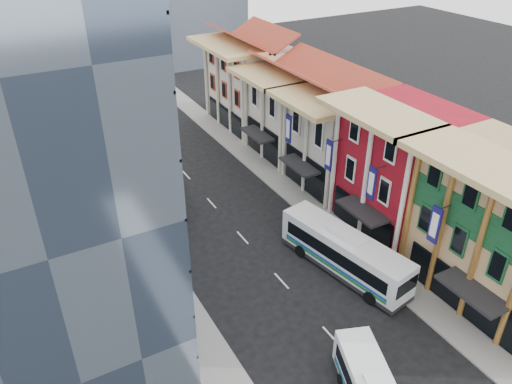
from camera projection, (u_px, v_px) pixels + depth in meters
sidewalk_right at (317, 213)px, 50.33m from camera, size 3.00×90.00×0.15m
sidewalk_left at (156, 265)px, 43.25m from camera, size 3.00×90.00×0.15m
shophouse_red at (402, 169)px, 45.83m from camera, size 8.00×10.00×12.00m
shophouse_cream_near at (338, 141)px, 53.49m from camera, size 8.00×9.00×10.00m
shophouse_cream_mid at (293, 114)px, 60.26m from camera, size 8.00×9.00×10.00m
shophouse_cream_far at (251, 85)px, 67.91m from camera, size 8.00×12.00×11.00m
office_tower at (11, 141)px, 29.83m from camera, size 12.00×26.00×30.00m
office_block_far at (16, 127)px, 51.64m from camera, size 10.00×18.00×14.00m
bus_left_far at (165, 194)px, 50.66m from camera, size 4.84×10.02×3.13m
bus_right at (344, 252)px, 41.72m from camera, size 5.18×12.80×4.00m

